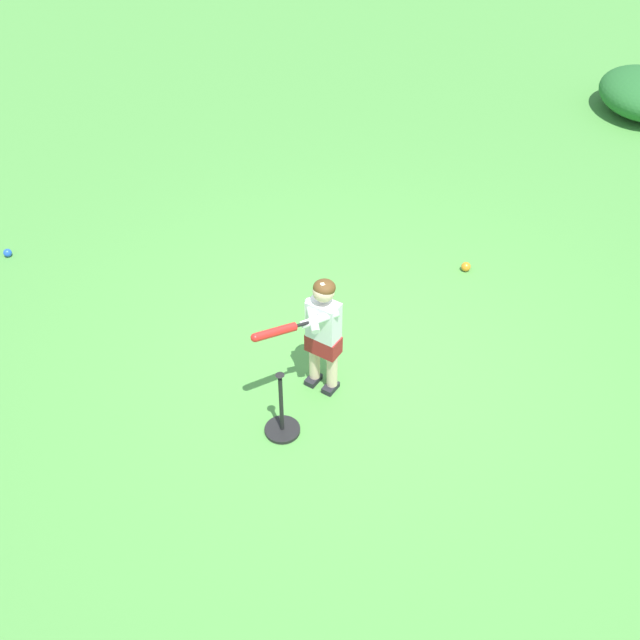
{
  "coord_description": "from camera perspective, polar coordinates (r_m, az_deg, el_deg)",
  "views": [
    {
      "loc": [
        -0.73,
        -4.85,
        4.7
      ],
      "look_at": [
        -0.29,
        0.02,
        0.45
      ],
      "focal_mm": 44.14,
      "sensor_mm": 36.0,
      "label": 1
    }
  ],
  "objects": [
    {
      "name": "ground_plane",
      "position": [
        6.8,
        2.46,
        -2.85
      ],
      "size": [
        40.0,
        40.0,
        0.0
      ],
      "primitive_type": "plane",
      "color": "#519942"
    },
    {
      "name": "child_batter",
      "position": [
        6.11,
        0.04,
        -0.55
      ],
      "size": [
        0.72,
        0.51,
        1.08
      ],
      "color": "#232328",
      "rests_on": "ground"
    },
    {
      "name": "play_ball_center_lawn",
      "position": [
        8.51,
        -21.71,
        4.54
      ],
      "size": [
        0.08,
        0.08,
        0.08
      ],
      "primitive_type": "sphere",
      "color": "blue",
      "rests_on": "ground"
    },
    {
      "name": "play_ball_by_bucket",
      "position": [
        7.85,
        10.53,
        3.82
      ],
      "size": [
        0.09,
        0.09,
        0.09
      ],
      "primitive_type": "sphere",
      "color": "orange",
      "rests_on": "ground"
    },
    {
      "name": "batting_tee",
      "position": [
        6.16,
        -2.77,
        -7.4
      ],
      "size": [
        0.28,
        0.28,
        0.62
      ],
      "color": "black",
      "rests_on": "ground"
    }
  ]
}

